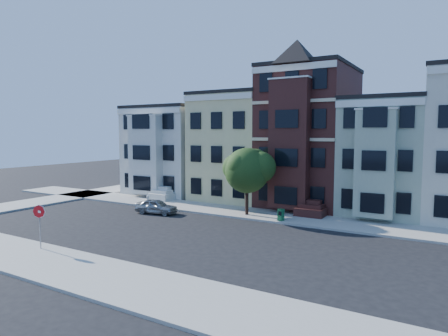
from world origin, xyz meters
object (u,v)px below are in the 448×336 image
Objects in this scene: street_tree at (247,173)px; fire_hydrant at (148,201)px; newspaper_box at (281,215)px; parked_car at (156,206)px; stop_sign at (40,224)px.

fire_hydrant is (-9.44, -0.79, -2.89)m from street_tree.
newspaper_box is at bearing 0.81° from fire_hydrant.
newspaper_box is 1.25× the size of fire_hydrant.
parked_car is 11.25m from stop_sign.
stop_sign is at bearing -103.05° from newspaper_box.
street_tree is 7.58× the size of newspaper_box.
stop_sign reaches higher than newspaper_box.
parked_car is at bearing -147.43° from newspaper_box.
newspaper_box is at bearing 58.80° from stop_sign.
street_tree is 9.90m from fire_hydrant.
stop_sign is at bearing 176.16° from parked_car.
stop_sign is (3.84, -13.16, 1.04)m from fire_hydrant.
street_tree is 1.86× the size of parked_car.
parked_car is at bearing -157.55° from street_tree.
street_tree is 7.85m from parked_car.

